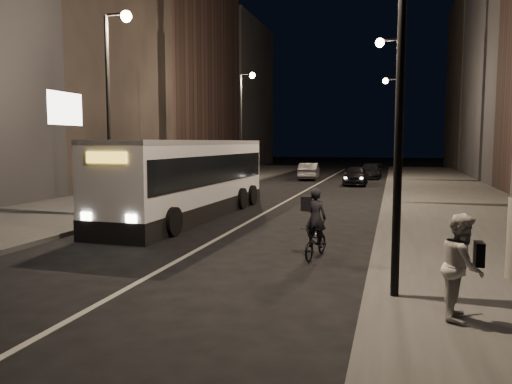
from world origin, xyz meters
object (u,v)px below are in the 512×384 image
Objects in this scene: streetlight_left_far at (244,112)px; cyclist_on_bicycle at (316,235)px; streetlight_right_near at (387,25)px; car_mid at (309,171)px; car_far at (371,171)px; city_bus at (190,175)px; pedestrian_woman at (462,266)px; car_near at (356,175)px; streetlight_right_mid at (392,98)px; streetlight_right_far at (393,115)px; streetlight_left_near at (114,87)px.

cyclist_on_bicycle is at bearing -68.57° from streetlight_left_far.
streetlight_right_near is 1.89× the size of car_mid.
cyclist_on_bicycle reaches higher than car_far.
cyclist_on_bicycle is at bearing -42.44° from city_bus.
city_bus is at bearing 49.08° from pedestrian_woman.
car_far is at bearing -155.24° from car_mid.
streetlight_right_near is at bearing -85.53° from car_near.
streetlight_right_mid reaches higher than cyclist_on_bicycle.
streetlight_right_near is 4.48× the size of pedestrian_woman.
streetlight_left_far is 1.82× the size of car_far.
car_mid is (-6.68, 15.63, -4.65)m from streetlight_right_mid.
streetlight_right_mid is (0.00, 16.00, 0.00)m from streetlight_right_near.
streetlight_left_far is 4.18× the size of cyclist_on_bicycle.
streetlight_right_mid is 1.00× the size of streetlight_left_far.
streetlight_right_mid is at bearing 108.49° from car_mid.
streetlight_right_far is 1.89× the size of car_mid.
car_mid is (3.98, 5.63, -4.65)m from streetlight_left_far.
streetlight_right_far is 1.00× the size of streetlight_left_near.
city_bus is at bearing -108.13° from car_near.
cyclist_on_bicycle is at bearing -88.02° from car_far.
streetlight_right_far is at bearing 90.00° from streetlight_right_mid.
city_bus is at bearing 145.10° from cyclist_on_bicycle.
streetlight_right_far is (0.00, 16.00, 0.00)m from streetlight_right_mid.
cyclist_on_bicycle is (-1.81, -12.56, -4.71)m from streetlight_right_mid.
streetlight_left_far is 9.50m from car_near.
pedestrian_woman reaches higher than car_near.
car_far is (4.95, 2.79, -0.06)m from car_mid.
cyclist_on_bicycle is 28.61m from car_mid.
pedestrian_woman is (9.46, -10.54, -0.70)m from city_bus.
streetlight_left_near is 1.82× the size of car_far.
streetlight_right_near is 16.00m from streetlight_right_mid.
streetlight_right_near is 1.00× the size of streetlight_right_mid.
streetlight_right_mid is 10.97m from city_bus.
streetlight_left_near and streetlight_left_far have the same top height.
streetlight_left_near is at bearing -147.33° from city_bus.
streetlight_left_far is at bearing 50.10° from car_mid.
streetlight_left_far is at bearing -150.64° from streetlight_right_far.
streetlight_right_near reaches higher than car_near.
pedestrian_woman is 0.41× the size of car_far.
car_near is (-2.50, -4.59, -4.65)m from streetlight_right_far.
car_near is at bearing -94.16° from car_far.
city_bus is (2.56, -16.46, -3.60)m from streetlight_left_far.
streetlight_right_near and streetlight_right_mid have the same top height.
pedestrian_woman is at bearing -45.27° from cyclist_on_bicycle.
car_near is (-2.50, 11.41, -4.65)m from streetlight_right_mid.
streetlight_left_near is at bearing 75.78° from car_mid.
car_far is (0.08, 30.99, -0.00)m from cyclist_on_bicycle.
cyclist_on_bicycle is at bearing -89.09° from car_near.
pedestrian_woman is 0.42× the size of car_mid.
city_bus reaches higher than pedestrian_woman.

